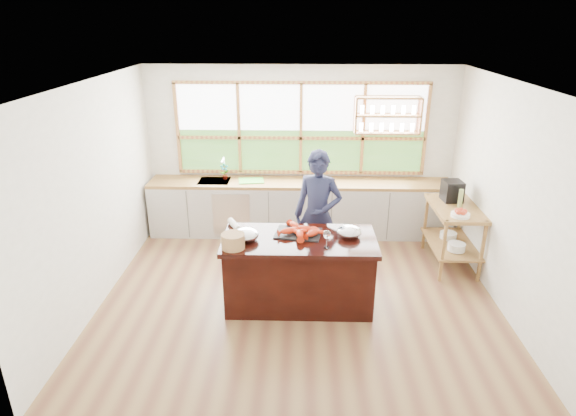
{
  "coord_description": "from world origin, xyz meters",
  "views": [
    {
      "loc": [
        0.01,
        -5.44,
        3.39
      ],
      "look_at": [
        -0.15,
        0.15,
        1.15
      ],
      "focal_mm": 30.0,
      "sensor_mm": 36.0,
      "label": 1
    }
  ],
  "objects_px": {
    "espresso_machine": "(452,191)",
    "wicker_basket": "(233,241)",
    "cook": "(318,215)",
    "island": "(299,271)"
  },
  "relations": [
    {
      "from": "island",
      "to": "wicker_basket",
      "type": "relative_size",
      "value": 6.79
    },
    {
      "from": "cook",
      "to": "espresso_machine",
      "type": "distance_m",
      "value": 2.04
    },
    {
      "from": "cook",
      "to": "wicker_basket",
      "type": "xyz_separation_m",
      "value": [
        -1.0,
        -1.02,
        0.09
      ]
    },
    {
      "from": "wicker_basket",
      "to": "cook",
      "type": "bearing_deg",
      "value": 45.51
    },
    {
      "from": "espresso_machine",
      "to": "wicker_basket",
      "type": "bearing_deg",
      "value": -156.51
    },
    {
      "from": "island",
      "to": "wicker_basket",
      "type": "distance_m",
      "value": 0.97
    },
    {
      "from": "island",
      "to": "cook",
      "type": "height_order",
      "value": "cook"
    },
    {
      "from": "espresso_machine",
      "to": "wicker_basket",
      "type": "height_order",
      "value": "espresso_machine"
    },
    {
      "from": "espresso_machine",
      "to": "wicker_basket",
      "type": "xyz_separation_m",
      "value": [
        -2.95,
        -1.62,
        -0.06
      ]
    },
    {
      "from": "cook",
      "to": "wicker_basket",
      "type": "bearing_deg",
      "value": -118.4
    }
  ]
}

